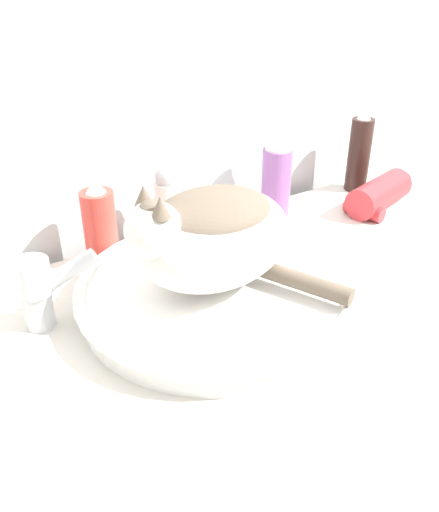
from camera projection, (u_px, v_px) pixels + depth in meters
name	position (u px, v px, depth m)	size (l,w,h in m)	color
wall_back	(134.00, 59.00, 0.97)	(8.00, 0.05, 2.40)	silver
vanity_counter	(236.00, 478.00, 1.10)	(1.15, 0.57, 0.87)	beige
sink_basin	(214.00, 292.00, 0.86)	(0.44, 0.44, 0.05)	white
cat	(211.00, 234.00, 0.80)	(0.28, 0.27, 0.18)	silver
faucet	(41.00, 288.00, 0.79)	(0.12, 0.07, 0.12)	silver
mouthwash_bottle	(276.00, 177.00, 1.13)	(0.06, 0.06, 0.17)	#93569E
deodorant_stick	(167.00, 206.00, 1.01)	(0.05, 0.05, 0.16)	silver
spray_bottle_trigger	(100.00, 227.00, 0.95)	(0.06, 0.06, 0.16)	#DB3D33
hairspray_can_black	(359.00, 153.00, 1.25)	(0.05, 0.05, 0.19)	#331E19
hair_dryer	(379.00, 195.00, 1.18)	(0.20, 0.11, 0.07)	#C63338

